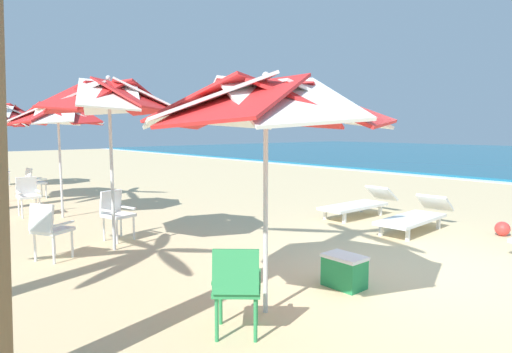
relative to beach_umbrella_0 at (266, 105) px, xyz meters
name	(u,v)px	position (x,y,z in m)	size (l,w,h in m)	color
ground_plane	(413,269)	(0.29, 2.50, -2.16)	(80.00, 80.00, 0.00)	beige
beach_umbrella_0	(266,105)	(0.00, 0.00, 0.00)	(2.60, 2.60, 2.49)	silver
plastic_chair_0	(237,285)	(0.22, -0.56, -1.67)	(0.63, 0.63, 0.87)	#2D8C4C
beach_umbrella_1	(109,99)	(-3.33, -0.24, 0.23)	(2.19, 2.19, 2.75)	silver
plastic_chair_1	(49,227)	(-3.41, -1.18, -1.67)	(0.60, 0.62, 0.87)	white
plastic_chair_2	(116,212)	(-3.94, 0.05, -1.67)	(0.56, 0.53, 0.87)	white
beach_umbrella_2	(58,115)	(-6.55, -0.06, 0.06)	(2.00, 2.00, 2.56)	silver
plastic_chair_3	(28,194)	(-7.26, -0.57, -1.67)	(0.48, 0.45, 0.87)	white
plastic_chair_4	(34,181)	(-9.77, 0.17, -1.67)	(0.47, 0.50, 0.87)	white
plastic_chair_5	(0,171)	(-13.68, 0.06, -1.67)	(0.52, 0.54, 0.87)	white
sun_lounger_1	(416,216)	(-0.86, 4.65, -1.88)	(0.76, 2.18, 0.62)	white
sun_lounger_2	(359,204)	(-2.39, 4.99, -1.88)	(0.66, 2.15, 0.62)	white
cooler_box	(344,271)	(0.09, 1.22, -1.96)	(0.50, 0.34, 0.40)	#238C4C
beach_ball	(502,229)	(0.39, 5.46, -2.03)	(0.26, 0.26, 0.26)	red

